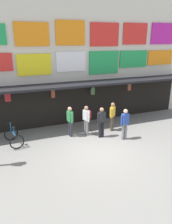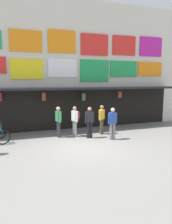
# 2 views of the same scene
# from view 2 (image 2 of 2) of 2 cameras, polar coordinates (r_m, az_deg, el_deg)

# --- Properties ---
(ground_plane) EXTENTS (80.00, 80.00, 0.00)m
(ground_plane) POSITION_cam_2_polar(r_m,az_deg,el_deg) (10.00, -0.76, -9.44)
(ground_plane) COLOR gray
(shopfront) EXTENTS (18.00, 2.60, 8.00)m
(shopfront) POSITION_cam_2_polar(r_m,az_deg,el_deg) (13.95, -6.92, 12.06)
(shopfront) COLOR beige
(shopfront) RESTS_ON ground
(bicycle_parked) EXTENTS (0.94, 1.28, 1.05)m
(bicycle_parked) POSITION_cam_2_polar(r_m,az_deg,el_deg) (11.59, -21.84, -5.53)
(bicycle_parked) COLOR black
(bicycle_parked) RESTS_ON ground
(pedestrian_in_green) EXTENTS (0.42, 0.52, 1.68)m
(pedestrian_in_green) POSITION_cam_2_polar(r_m,az_deg,el_deg) (11.67, -2.93, -1.87)
(pedestrian_in_green) COLOR gray
(pedestrian_in_green) RESTS_ON ground
(pedestrian_in_yellow) EXTENTS (0.28, 0.52, 1.68)m
(pedestrian_in_yellow) POSITION_cam_2_polar(r_m,az_deg,el_deg) (11.61, -7.40, -2.17)
(pedestrian_in_yellow) COLOR #2D2D38
(pedestrian_in_yellow) RESTS_ON ground
(pedestrian_in_black) EXTENTS (0.53, 0.27, 1.68)m
(pedestrian_in_black) POSITION_cam_2_polar(r_m,az_deg,el_deg) (11.35, 0.96, -2.34)
(pedestrian_in_black) COLOR black
(pedestrian_in_black) RESTS_ON ground
(pedestrian_in_purple) EXTENTS (0.41, 0.41, 1.68)m
(pedestrian_in_purple) POSITION_cam_2_polar(r_m,az_deg,el_deg) (12.24, 4.23, -1.56)
(pedestrian_in_purple) COLOR brown
(pedestrian_in_purple) RESTS_ON ground
(pedestrian_in_white) EXTENTS (0.53, 0.26, 1.68)m
(pedestrian_in_white) POSITION_cam_2_polar(r_m,az_deg,el_deg) (11.13, 7.13, -2.62)
(pedestrian_in_white) COLOR gray
(pedestrian_in_white) RESTS_ON ground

